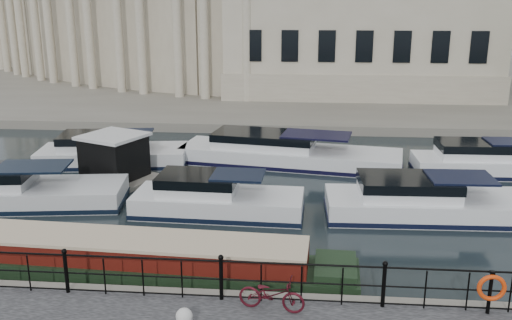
{
  "coord_description": "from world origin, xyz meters",
  "views": [
    {
      "loc": [
        1.99,
        -14.97,
        7.89
      ],
      "look_at": [
        0.5,
        2.0,
        3.0
      ],
      "focal_mm": 40.0,
      "sensor_mm": 36.0,
      "label": 1
    }
  ],
  "objects_px": {
    "bicycle": "(272,294)",
    "harbour_hut": "(115,160)",
    "life_ring_post": "(491,288)",
    "narrowboat": "(112,262)"
  },
  "relations": [
    {
      "from": "bicycle",
      "to": "harbour_hut",
      "type": "relative_size",
      "value": 0.4
    },
    {
      "from": "life_ring_post",
      "to": "narrowboat",
      "type": "bearing_deg",
      "value": 167.15
    },
    {
      "from": "life_ring_post",
      "to": "bicycle",
      "type": "bearing_deg",
      "value": -177.42
    },
    {
      "from": "bicycle",
      "to": "life_ring_post",
      "type": "relative_size",
      "value": 1.46
    },
    {
      "from": "bicycle",
      "to": "life_ring_post",
      "type": "distance_m",
      "value": 5.21
    },
    {
      "from": "bicycle",
      "to": "narrowboat",
      "type": "bearing_deg",
      "value": 72.49
    },
    {
      "from": "narrowboat",
      "to": "life_ring_post",
      "type": "bearing_deg",
      "value": -10.0
    },
    {
      "from": "narrowboat",
      "to": "harbour_hut",
      "type": "height_order",
      "value": "harbour_hut"
    },
    {
      "from": "narrowboat",
      "to": "harbour_hut",
      "type": "relative_size",
      "value": 3.5
    },
    {
      "from": "harbour_hut",
      "to": "narrowboat",
      "type": "bearing_deg",
      "value": -48.62
    }
  ]
}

